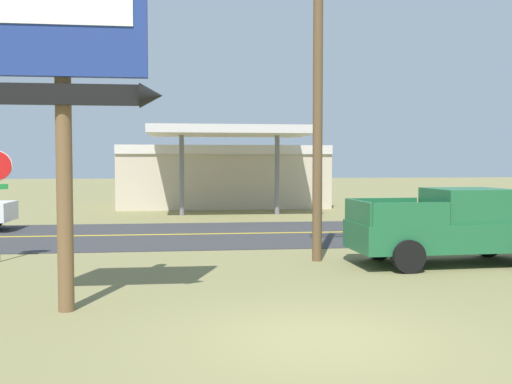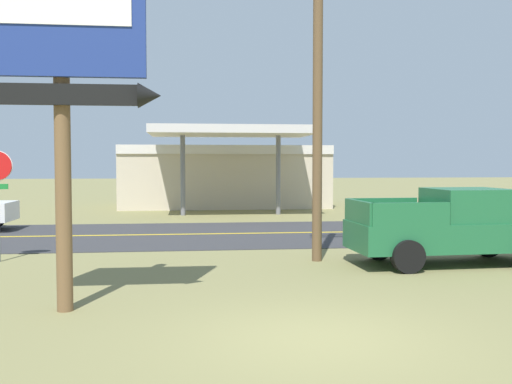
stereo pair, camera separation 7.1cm
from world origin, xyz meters
name	(u,v)px [view 2 (the right image)]	position (x,y,z in m)	size (l,w,h in m)	color
ground_plane	(318,339)	(0.00, 0.00, 0.00)	(180.00, 180.00, 0.00)	olive
road_asphalt	(240,234)	(0.00, 13.00, 0.01)	(140.00, 8.00, 0.02)	#333335
road_centre_line	(240,233)	(0.00, 13.00, 0.02)	(126.00, 0.20, 0.01)	gold
motel_sign	(63,40)	(-4.04, 2.02, 4.73)	(3.20, 0.54, 6.94)	brown
utility_pole	(318,90)	(1.51, 6.86, 4.55)	(1.62, 0.26, 8.59)	brown
gas_station	(224,174)	(0.24, 26.61, 1.94)	(12.00, 11.50, 4.40)	beige
pickup_green_parked_on_lawn	(454,227)	(4.91, 5.95, 0.96)	(5.29, 2.43, 1.96)	#1E6038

